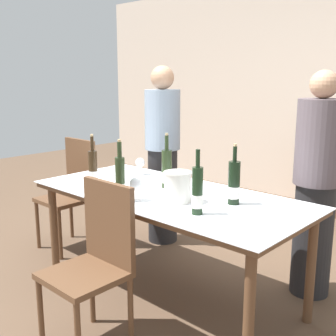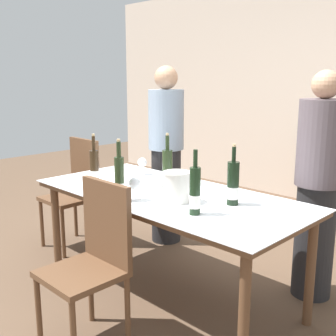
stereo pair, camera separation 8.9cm
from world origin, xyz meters
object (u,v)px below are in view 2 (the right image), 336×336
(wine_bottle_3, at_px, (167,170))
(wine_glass_0, at_px, (142,163))
(wine_glass_1, at_px, (176,180))
(wine_bottle_1, at_px, (195,192))
(wine_glass_2, at_px, (135,184))
(wine_bottle_4, at_px, (94,168))
(person_guest_left, at_px, (318,188))
(wine_bottle_0, at_px, (233,184))
(chair_near_front, at_px, (94,254))
(chair_left_end, at_px, (76,186))
(dining_table, at_px, (168,203))
(ice_bucket, at_px, (177,186))
(person_host, at_px, (166,156))
(wine_bottle_2, at_px, (119,180))

(wine_bottle_3, xyz_separation_m, wine_glass_0, (-0.45, 0.16, -0.04))
(wine_glass_0, xyz_separation_m, wine_glass_1, (0.64, -0.27, 0.01))
(wine_bottle_1, bearing_deg, wine_glass_0, 154.21)
(wine_glass_2, bearing_deg, wine_bottle_4, 174.10)
(person_guest_left, bearing_deg, wine_bottle_1, -107.43)
(wine_bottle_3, height_order, wine_glass_2, wine_bottle_3)
(wine_glass_1, bearing_deg, wine_bottle_1, -30.51)
(wine_bottle_1, distance_m, wine_bottle_3, 0.64)
(wine_bottle_0, bearing_deg, chair_near_front, -117.95)
(wine_bottle_1, relative_size, chair_left_end, 0.39)
(dining_table, distance_m, ice_bucket, 0.28)
(wine_bottle_3, distance_m, person_guest_left, 1.07)
(ice_bucket, relative_size, wine_glass_1, 1.31)
(dining_table, distance_m, wine_glass_1, 0.19)
(wine_bottle_0, relative_size, person_host, 0.23)
(ice_bucket, relative_size, wine_glass_2, 1.29)
(wine_bottle_3, height_order, wine_glass_1, wine_bottle_3)
(person_host, bearing_deg, wine_bottle_4, -78.27)
(person_guest_left, bearing_deg, wine_bottle_3, -142.98)
(wine_bottle_1, height_order, wine_glass_0, wine_bottle_1)
(dining_table, relative_size, wine_bottle_2, 4.90)
(wine_glass_0, bearing_deg, wine_glass_1, -23.00)
(wine_glass_0, distance_m, chair_near_front, 1.18)
(wine_bottle_0, bearing_deg, wine_glass_2, -144.78)
(wine_glass_2, bearing_deg, ice_bucket, 35.58)
(wine_bottle_2, bearing_deg, wine_bottle_0, 38.40)
(wine_bottle_2, bearing_deg, wine_bottle_1, 14.49)
(wine_bottle_0, relative_size, person_guest_left, 0.24)
(wine_bottle_1, bearing_deg, wine_glass_2, -174.11)
(dining_table, bearing_deg, chair_left_end, 175.92)
(dining_table, distance_m, chair_left_end, 1.31)
(person_guest_left, bearing_deg, chair_left_end, -162.13)
(wine_bottle_1, relative_size, wine_glass_2, 2.52)
(wine_bottle_2, height_order, wine_glass_0, wine_bottle_2)
(wine_bottle_0, relative_size, chair_near_front, 0.40)
(wine_glass_0, distance_m, chair_left_end, 0.81)
(dining_table, relative_size, wine_glass_2, 12.97)
(wine_bottle_0, xyz_separation_m, wine_bottle_3, (-0.59, 0.01, 0.00))
(ice_bucket, xyz_separation_m, wine_glass_1, (-0.10, 0.10, 0.00))
(wine_bottle_0, distance_m, wine_bottle_4, 1.09)
(wine_glass_0, bearing_deg, wine_bottle_1, -25.79)
(chair_left_end, bearing_deg, wine_glass_1, -4.18)
(ice_bucket, distance_m, person_host, 1.28)
(wine_bottle_0, bearing_deg, wine_bottle_3, 179.23)
(ice_bucket, xyz_separation_m, wine_bottle_1, (0.25, -0.11, 0.03))
(wine_bottle_1, bearing_deg, person_host, 141.14)
(wine_bottle_2, relative_size, wine_bottle_4, 1.06)
(chair_left_end, height_order, person_host, person_host)
(wine_glass_0, relative_size, chair_left_end, 0.14)
(dining_table, height_order, wine_bottle_3, wine_bottle_3)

